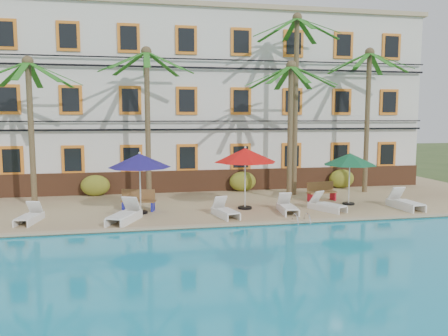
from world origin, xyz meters
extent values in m
plane|color=#384C23|center=(0.00, 0.00, 0.00)|extent=(100.00, 100.00, 0.00)
cube|color=tan|center=(0.00, 5.00, 0.12)|extent=(30.00, 12.00, 0.25)
cube|color=#1896B9|center=(0.00, -7.00, 0.10)|extent=(26.00, 12.00, 0.20)
cube|color=tan|center=(0.00, -0.90, 0.28)|extent=(30.00, 0.35, 0.06)
cube|color=silver|center=(0.00, 10.00, 5.25)|extent=(25.00, 6.00, 10.00)
cube|color=brown|center=(0.00, 6.94, 0.85)|extent=(25.00, 0.12, 1.20)
cube|color=tan|center=(0.00, 10.00, 10.35)|extent=(25.40, 6.40, 0.25)
cube|color=orange|center=(-10.50, 6.95, 2.15)|extent=(1.15, 0.10, 1.50)
cube|color=black|center=(-10.50, 6.90, 2.15)|extent=(0.85, 0.04, 1.20)
cube|color=orange|center=(-7.50, 6.95, 2.15)|extent=(1.15, 0.10, 1.50)
cube|color=black|center=(-7.50, 6.90, 2.15)|extent=(0.85, 0.04, 1.20)
cube|color=orange|center=(-4.50, 6.95, 2.15)|extent=(1.15, 0.10, 1.50)
cube|color=black|center=(-4.50, 6.90, 2.15)|extent=(0.85, 0.04, 1.20)
cube|color=orange|center=(-1.50, 6.95, 2.15)|extent=(1.15, 0.10, 1.50)
cube|color=black|center=(-1.50, 6.90, 2.15)|extent=(0.85, 0.04, 1.20)
cube|color=orange|center=(1.50, 6.95, 2.15)|extent=(1.15, 0.10, 1.50)
cube|color=black|center=(1.50, 6.90, 2.15)|extent=(0.85, 0.04, 1.20)
cube|color=orange|center=(4.50, 6.95, 2.15)|extent=(1.15, 0.10, 1.50)
cube|color=black|center=(4.50, 6.90, 2.15)|extent=(0.85, 0.04, 1.20)
cube|color=orange|center=(7.50, 6.95, 2.15)|extent=(1.15, 0.10, 1.50)
cube|color=black|center=(7.50, 6.90, 2.15)|extent=(0.85, 0.04, 1.20)
cube|color=orange|center=(10.50, 6.95, 2.15)|extent=(1.15, 0.10, 1.50)
cube|color=black|center=(10.50, 6.90, 2.15)|extent=(0.85, 0.04, 1.20)
cube|color=orange|center=(-10.50, 6.95, 5.25)|extent=(1.15, 0.10, 1.50)
cube|color=black|center=(-10.50, 6.90, 5.25)|extent=(0.85, 0.04, 1.20)
cube|color=orange|center=(-7.50, 6.95, 5.25)|extent=(1.15, 0.10, 1.50)
cube|color=black|center=(-7.50, 6.90, 5.25)|extent=(0.85, 0.04, 1.20)
cube|color=orange|center=(-4.50, 6.95, 5.25)|extent=(1.15, 0.10, 1.50)
cube|color=black|center=(-4.50, 6.90, 5.25)|extent=(0.85, 0.04, 1.20)
cube|color=orange|center=(-1.50, 6.95, 5.25)|extent=(1.15, 0.10, 1.50)
cube|color=black|center=(-1.50, 6.90, 5.25)|extent=(0.85, 0.04, 1.20)
cube|color=orange|center=(1.50, 6.95, 5.25)|extent=(1.15, 0.10, 1.50)
cube|color=black|center=(1.50, 6.90, 5.25)|extent=(0.85, 0.04, 1.20)
cube|color=orange|center=(4.50, 6.95, 5.25)|extent=(1.15, 0.10, 1.50)
cube|color=black|center=(4.50, 6.90, 5.25)|extent=(0.85, 0.04, 1.20)
cube|color=orange|center=(7.50, 6.95, 5.25)|extent=(1.15, 0.10, 1.50)
cube|color=black|center=(7.50, 6.90, 5.25)|extent=(0.85, 0.04, 1.20)
cube|color=orange|center=(10.50, 6.95, 5.25)|extent=(1.15, 0.10, 1.50)
cube|color=black|center=(10.50, 6.90, 5.25)|extent=(0.85, 0.04, 1.20)
cube|color=orange|center=(-10.50, 6.95, 8.45)|extent=(1.15, 0.10, 1.50)
cube|color=black|center=(-10.50, 6.90, 8.45)|extent=(0.85, 0.04, 1.20)
cube|color=orange|center=(-7.50, 6.95, 8.45)|extent=(1.15, 0.10, 1.50)
cube|color=black|center=(-7.50, 6.90, 8.45)|extent=(0.85, 0.04, 1.20)
cube|color=orange|center=(-4.50, 6.95, 8.45)|extent=(1.15, 0.10, 1.50)
cube|color=black|center=(-4.50, 6.90, 8.45)|extent=(0.85, 0.04, 1.20)
cube|color=orange|center=(-1.50, 6.95, 8.45)|extent=(1.15, 0.10, 1.50)
cube|color=black|center=(-1.50, 6.90, 8.45)|extent=(0.85, 0.04, 1.20)
cube|color=orange|center=(1.50, 6.95, 8.45)|extent=(1.15, 0.10, 1.50)
cube|color=black|center=(1.50, 6.90, 8.45)|extent=(0.85, 0.04, 1.20)
cube|color=orange|center=(4.50, 6.95, 8.45)|extent=(1.15, 0.10, 1.50)
cube|color=black|center=(4.50, 6.90, 8.45)|extent=(0.85, 0.04, 1.20)
cube|color=orange|center=(7.50, 6.95, 8.45)|extent=(1.15, 0.10, 1.50)
cube|color=black|center=(7.50, 6.90, 8.45)|extent=(0.85, 0.04, 1.20)
cube|color=orange|center=(10.50, 6.95, 8.45)|extent=(1.15, 0.10, 1.50)
cube|color=black|center=(10.50, 6.90, 8.45)|extent=(0.85, 0.04, 1.20)
cube|color=black|center=(0.00, 6.80, 3.70)|extent=(25.00, 0.08, 0.10)
cube|color=black|center=(0.00, 6.80, 4.15)|extent=(25.00, 0.08, 0.06)
cube|color=black|center=(0.00, 6.80, 7.00)|extent=(25.00, 0.08, 0.10)
cube|color=black|center=(0.00, 6.80, 7.45)|extent=(25.00, 0.08, 0.06)
cylinder|color=brown|center=(-8.81, 4.01, 3.52)|extent=(0.26, 0.26, 6.55)
sphere|color=brown|center=(-8.81, 4.01, 6.80)|extent=(0.50, 0.50, 0.50)
cube|color=#1F6718|center=(-8.81, 5.16, 6.30)|extent=(0.28, 2.30, 1.03)
cube|color=#1F6718|center=(-9.62, 4.82, 6.30)|extent=(1.83, 1.83, 1.03)
cube|color=#1F6718|center=(-9.96, 4.01, 6.30)|extent=(2.30, 0.28, 1.03)
cube|color=#1F6718|center=(-9.62, 3.20, 6.30)|extent=(1.83, 1.83, 1.03)
cube|color=#1F6718|center=(-8.81, 2.87, 6.30)|extent=(0.28, 2.30, 1.03)
cube|color=#1F6718|center=(-8.00, 3.20, 6.30)|extent=(1.83, 1.83, 1.03)
cube|color=#1F6718|center=(-7.67, 4.01, 6.30)|extent=(2.30, 0.28, 1.03)
cube|color=#1F6718|center=(-8.00, 4.82, 6.30)|extent=(1.83, 1.83, 1.03)
cylinder|color=brown|center=(-3.64, 4.86, 3.87)|extent=(0.26, 0.26, 7.24)
sphere|color=brown|center=(-3.64, 4.86, 7.49)|extent=(0.50, 0.50, 0.50)
cube|color=#1F6718|center=(-3.64, 6.00, 6.99)|extent=(0.28, 2.30, 1.03)
cube|color=#1F6718|center=(-4.45, 5.67, 6.99)|extent=(1.83, 1.83, 1.03)
cube|color=#1F6718|center=(-4.79, 4.86, 6.99)|extent=(2.30, 0.28, 1.03)
cube|color=#1F6718|center=(-4.45, 4.05, 6.99)|extent=(1.83, 1.83, 1.03)
cube|color=#1F6718|center=(-3.64, 3.71, 6.99)|extent=(0.28, 2.30, 1.03)
cube|color=#1F6718|center=(-2.83, 4.05, 6.99)|extent=(1.83, 1.83, 1.03)
cube|color=#1F6718|center=(-2.50, 4.86, 6.99)|extent=(2.30, 0.28, 1.03)
cube|color=#1F6718|center=(-2.83, 5.67, 6.99)|extent=(1.83, 1.83, 1.03)
cylinder|color=brown|center=(3.22, 3.61, 3.54)|extent=(0.26, 0.26, 6.59)
sphere|color=brown|center=(3.22, 3.61, 6.84)|extent=(0.50, 0.50, 0.50)
cube|color=#1F6718|center=(3.22, 4.76, 6.34)|extent=(0.28, 2.30, 1.03)
cube|color=#1F6718|center=(2.41, 4.42, 6.34)|extent=(1.83, 1.83, 1.03)
cube|color=#1F6718|center=(2.07, 3.61, 6.34)|extent=(2.30, 0.28, 1.03)
cube|color=#1F6718|center=(2.41, 2.80, 6.34)|extent=(1.83, 1.83, 1.03)
cube|color=#1F6718|center=(3.22, 2.47, 6.34)|extent=(0.28, 2.30, 1.03)
cube|color=#1F6718|center=(4.03, 2.80, 6.34)|extent=(1.83, 1.83, 1.03)
cube|color=#1F6718|center=(4.36, 3.61, 6.34)|extent=(2.30, 0.28, 1.03)
cube|color=#1F6718|center=(4.03, 4.42, 6.34)|extent=(1.83, 1.83, 1.03)
cylinder|color=brown|center=(4.00, 5.05, 4.83)|extent=(0.26, 0.26, 9.17)
sphere|color=brown|center=(4.00, 5.05, 9.42)|extent=(0.50, 0.50, 0.50)
cube|color=#1F6718|center=(4.00, 6.20, 8.92)|extent=(0.28, 2.30, 1.03)
cube|color=#1F6718|center=(3.19, 5.86, 8.92)|extent=(1.83, 1.83, 1.03)
cube|color=#1F6718|center=(2.85, 5.05, 8.92)|extent=(2.30, 0.28, 1.03)
cube|color=#1F6718|center=(3.19, 4.24, 8.92)|extent=(1.83, 1.83, 1.03)
cube|color=#1F6718|center=(4.00, 3.90, 8.92)|extent=(0.28, 2.30, 1.03)
cube|color=#1F6718|center=(4.81, 4.24, 8.92)|extent=(1.83, 1.83, 1.03)
cube|color=#1F6718|center=(5.15, 5.05, 8.92)|extent=(2.30, 0.28, 1.03)
cube|color=#1F6718|center=(4.81, 5.86, 8.92)|extent=(1.83, 1.83, 1.03)
cylinder|color=brown|center=(8.12, 5.09, 4.03)|extent=(0.26, 0.26, 7.55)
sphere|color=brown|center=(8.12, 5.09, 7.80)|extent=(0.50, 0.50, 0.50)
cube|color=#1F6718|center=(8.12, 6.24, 7.30)|extent=(0.28, 2.30, 1.03)
cube|color=#1F6718|center=(7.31, 5.90, 7.30)|extent=(1.83, 1.83, 1.03)
cube|color=#1F6718|center=(6.98, 5.09, 7.30)|extent=(2.30, 0.28, 1.03)
cube|color=#1F6718|center=(7.31, 4.28, 7.30)|extent=(1.83, 1.83, 1.03)
cube|color=#1F6718|center=(8.12, 3.95, 7.30)|extent=(0.28, 2.30, 1.03)
cube|color=#1F6718|center=(8.93, 4.28, 7.30)|extent=(1.83, 1.83, 1.03)
cube|color=#1F6718|center=(9.27, 5.09, 7.30)|extent=(2.30, 0.28, 1.03)
cube|color=#1F6718|center=(8.93, 5.90, 7.30)|extent=(1.83, 1.83, 1.03)
ellipsoid|color=#35601B|center=(-6.39, 6.60, 0.80)|extent=(1.50, 0.90, 1.10)
ellipsoid|color=#35601B|center=(1.54, 6.60, 0.80)|extent=(1.50, 0.90, 1.10)
ellipsoid|color=#35601B|center=(7.47, 6.60, 0.80)|extent=(1.50, 0.90, 1.10)
cylinder|color=black|center=(-4.05, 1.86, 0.29)|extent=(0.59, 0.59, 0.08)
cylinder|color=silver|center=(-4.05, 1.86, 1.52)|extent=(0.06, 0.06, 2.55)
cone|color=navy|center=(-4.05, 1.86, 2.53)|extent=(2.65, 2.65, 0.58)
sphere|color=silver|center=(-4.05, 1.86, 2.85)|extent=(0.10, 0.10, 0.10)
cylinder|color=black|center=(0.57, 1.97, 0.30)|extent=(0.63, 0.63, 0.09)
cylinder|color=silver|center=(0.57, 1.97, 1.61)|extent=(0.06, 0.06, 2.71)
cone|color=red|center=(0.57, 1.97, 2.68)|extent=(2.83, 2.83, 0.62)
sphere|color=silver|center=(0.57, 1.97, 3.02)|extent=(0.10, 0.10, 0.10)
cylinder|color=black|center=(5.62, 2.01, 0.29)|extent=(0.56, 0.56, 0.08)
cylinder|color=silver|center=(5.62, 2.01, 1.45)|extent=(0.06, 0.06, 2.41)
cone|color=#135734|center=(5.62, 2.01, 2.41)|extent=(2.51, 2.51, 0.55)
sphere|color=silver|center=(5.62, 2.01, 2.71)|extent=(0.10, 0.10, 0.10)
cube|color=white|center=(-8.38, 0.75, 0.54)|extent=(0.72, 1.23, 0.05)
cube|color=white|center=(-8.25, 1.54, 0.74)|extent=(0.60, 0.51, 0.58)
cube|color=white|center=(-8.61, 1.01, 0.38)|extent=(0.32, 1.64, 0.27)
cube|color=white|center=(-8.08, 0.93, 0.38)|extent=(0.32, 1.64, 0.27)
cube|color=white|center=(-4.80, 0.11, 0.59)|extent=(1.14, 1.53, 0.06)
cube|color=white|center=(-4.42, 0.99, 0.84)|extent=(0.79, 0.72, 0.69)
cube|color=white|center=(-4.99, 0.48, 0.41)|extent=(0.84, 1.84, 0.32)
cube|color=white|center=(-4.40, 0.22, 0.41)|extent=(0.84, 1.84, 0.32)
cube|color=white|center=(-0.56, 0.30, 0.54)|extent=(0.82, 1.29, 0.06)
cube|color=white|center=(-0.75, 1.10, 0.76)|extent=(0.64, 0.56, 0.60)
cube|color=white|center=(-0.88, 0.46, 0.39)|extent=(0.45, 1.67, 0.28)
cube|color=white|center=(-0.35, 0.59, 0.39)|extent=(0.45, 1.67, 0.28)
cube|color=white|center=(2.16, 0.57, 0.55)|extent=(0.66, 1.26, 0.06)
cube|color=white|center=(2.23, 1.41, 0.76)|extent=(0.60, 0.49, 0.60)
cube|color=white|center=(1.90, 0.83, 0.39)|extent=(0.20, 1.72, 0.28)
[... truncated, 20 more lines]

